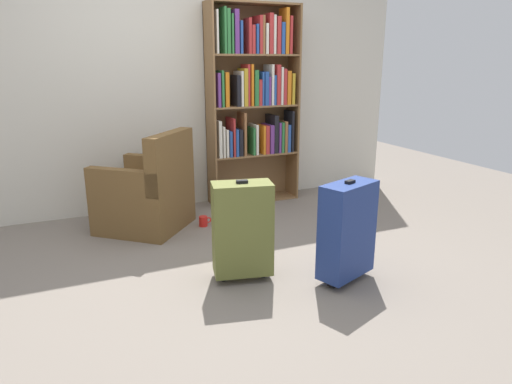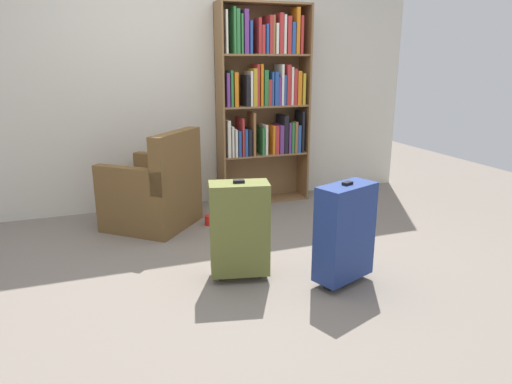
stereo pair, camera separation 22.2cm
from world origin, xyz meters
name	(u,v)px [view 1 (the left image)]	position (x,y,z in m)	size (l,w,h in m)	color
ground_plane	(235,266)	(0.00, 0.00, 0.00)	(9.08, 9.08, 0.00)	slate
back_wall	(171,81)	(0.00, 1.74, 1.30)	(5.19, 0.10, 2.60)	beige
bookshelf	(254,96)	(0.83, 1.53, 1.14)	(0.97, 0.29, 2.05)	brown
armchair	(148,195)	(-0.42, 1.11, 0.32)	(0.99, 0.99, 0.90)	brown
mug	(204,221)	(0.05, 0.95, 0.05)	(0.12, 0.08, 0.10)	red
suitcase_olive	(242,229)	(-0.02, -0.21, 0.38)	(0.44, 0.30, 0.72)	brown
suitcase_navy_blue	(347,230)	(0.63, -0.52, 0.38)	(0.47, 0.34, 0.73)	navy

